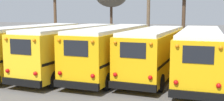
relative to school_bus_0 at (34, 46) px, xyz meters
name	(u,v)px	position (x,y,z in m)	size (l,w,h in m)	color
ground_plane	(114,73)	(5.62, 0.96, -1.76)	(160.00, 160.00, 0.00)	#5B5956
school_bus_0	(34,46)	(0.00, 0.00, 0.00)	(2.78, 9.78, 3.24)	yellow
school_bus_1	(72,48)	(2.81, 0.33, -0.02)	(3.07, 10.74, 3.20)	yellow
school_bus_2	(113,49)	(5.62, 0.81, -0.03)	(2.93, 10.72, 3.19)	#EAAA0F
school_bus_3	(155,51)	(8.44, 0.95, -0.07)	(2.96, 9.69, 3.11)	#EAAA0F
school_bus_4	(200,53)	(11.25, 0.91, -0.05)	(2.56, 10.79, 3.13)	#EAAA0F
utility_pole	(148,16)	(5.89, 11.22, 1.98)	(1.80, 0.33, 7.25)	brown
fence_line	(136,48)	(5.62, 7.16, -0.78)	(19.31, 0.06, 1.42)	#939399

